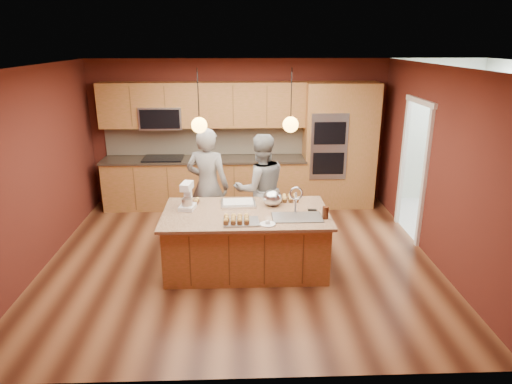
{
  "coord_description": "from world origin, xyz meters",
  "views": [
    {
      "loc": [
        0.0,
        -6.0,
        3.03
      ],
      "look_at": [
        0.22,
        -0.1,
        1.04
      ],
      "focal_mm": 32.0,
      "sensor_mm": 36.0,
      "label": 1
    }
  ],
  "objects_px": {
    "mixing_bowl": "(272,198)",
    "person_left": "(208,187)",
    "island": "(247,239)",
    "stand_mixer": "(187,198)",
    "person_right": "(261,189)"
  },
  "relations": [
    {
      "from": "mixing_bowl",
      "to": "person_left",
      "type": "bearing_deg",
      "value": 146.35
    },
    {
      "from": "island",
      "to": "mixing_bowl",
      "type": "height_order",
      "value": "island"
    },
    {
      "from": "stand_mixer",
      "to": "person_right",
      "type": "bearing_deg",
      "value": 45.18
    },
    {
      "from": "person_left",
      "to": "person_right",
      "type": "height_order",
      "value": "person_left"
    },
    {
      "from": "island",
      "to": "stand_mixer",
      "type": "height_order",
      "value": "island"
    },
    {
      "from": "person_left",
      "to": "mixing_bowl",
      "type": "bearing_deg",
      "value": 162.19
    },
    {
      "from": "person_left",
      "to": "person_right",
      "type": "bearing_deg",
      "value": -164.15
    },
    {
      "from": "person_right",
      "to": "stand_mixer",
      "type": "bearing_deg",
      "value": 21.28
    },
    {
      "from": "stand_mixer",
      "to": "mixing_bowl",
      "type": "height_order",
      "value": "stand_mixer"
    },
    {
      "from": "island",
      "to": "person_left",
      "type": "xyz_separation_m",
      "value": [
        -0.58,
        0.88,
        0.48
      ]
    },
    {
      "from": "person_right",
      "to": "mixing_bowl",
      "type": "height_order",
      "value": "person_right"
    },
    {
      "from": "person_right",
      "to": "stand_mixer",
      "type": "relative_size",
      "value": 4.6
    },
    {
      "from": "person_left",
      "to": "mixing_bowl",
      "type": "height_order",
      "value": "person_left"
    },
    {
      "from": "person_right",
      "to": "person_left",
      "type": "bearing_deg",
      "value": -13.42
    },
    {
      "from": "mixing_bowl",
      "to": "stand_mixer",
      "type": "bearing_deg",
      "value": -175.6
    }
  ]
}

